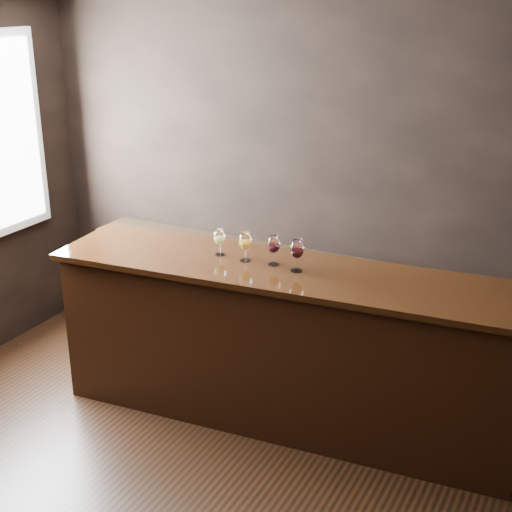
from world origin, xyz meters
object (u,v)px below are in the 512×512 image
at_px(glass_amber, 245,241).
at_px(glass_red_b, 297,250).
at_px(glass_white, 219,237).
at_px(bar_counter, 285,348).
at_px(glass_red_a, 274,245).
at_px(back_bar_shelf, 242,300).

xyz_separation_m(glass_amber, glass_red_b, (0.38, -0.01, 0.01)).
distance_m(glass_white, glass_red_b, 0.59).
bearing_deg(glass_white, bar_counter, -2.76).
bearing_deg(glass_red_a, bar_counter, -16.11).
xyz_separation_m(glass_red_a, glass_red_b, (0.18, -0.03, 0.01)).
height_order(bar_counter, glass_red_b, glass_red_b).
bearing_deg(glass_red_a, glass_white, -179.19).
distance_m(glass_red_a, glass_red_b, 0.18).
bearing_deg(bar_counter, glass_amber, 173.19).
bearing_deg(glass_amber, glass_white, 175.51).
bearing_deg(glass_red_b, glass_white, 177.50).
height_order(glass_amber, glass_red_b, glass_red_b).
xyz_separation_m(glass_amber, glass_red_a, (0.20, 0.02, 0.00)).
height_order(back_bar_shelf, glass_red_a, glass_red_a).
relative_size(bar_counter, glass_amber, 15.21).
xyz_separation_m(back_bar_shelf, glass_amber, (0.42, -0.70, 0.79)).
bearing_deg(back_bar_shelf, glass_amber, -59.25).
relative_size(back_bar_shelf, glass_red_b, 11.95).
xyz_separation_m(bar_counter, back_bar_shelf, (-0.72, 0.71, -0.08)).
relative_size(back_bar_shelf, glass_white, 13.92).
bearing_deg(bar_counter, back_bar_shelf, 130.34).
bearing_deg(glass_red_b, bar_counter, 179.28).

